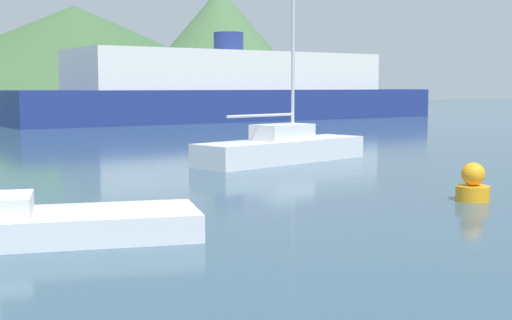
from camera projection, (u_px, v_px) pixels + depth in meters
The scene contains 5 objects.
sailboat_inner at pixel (282, 147), 25.43m from camera, with size 7.33×4.21×10.49m.
ferry_distant at pixel (229, 90), 58.04m from camera, with size 37.39×15.39×7.04m.
buoy_marker at pixel (473, 185), 16.79m from camera, with size 0.79×0.79×0.91m.
hill_east at pixel (75, 58), 84.16m from camera, with size 55.71×55.71×12.13m.
hill_far_east at pixel (220, 46), 105.75m from camera, with size 29.82×29.82×17.21m.
Camera 1 is at (-5.47, 0.88, 2.69)m, focal length 50.00 mm.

